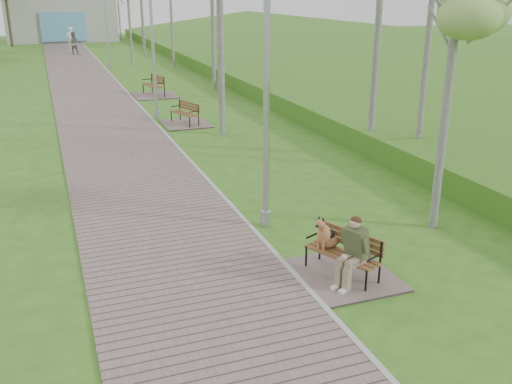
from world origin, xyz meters
TOP-DOWN VIEW (x-y plane):
  - ground at (0.00, 0.00)m, footprint 120.00×120.00m
  - walkway at (-1.75, 21.50)m, footprint 3.50×67.00m
  - kerb at (0.00, 21.50)m, footprint 0.10×67.00m
  - embankment at (12.00, 20.00)m, footprint 14.00×70.00m
  - building_north at (-1.50, 50.97)m, footprint 10.00×5.20m
  - bench_main at (0.72, -1.22)m, footprint 1.66×1.85m
  - bench_second at (1.02, 11.47)m, footprint 1.67×1.86m
  - bench_third at (1.06, 17.89)m, footprint 1.95×2.17m
  - lamp_post_near at (0.34, 1.40)m, footprint 0.23×0.23m
  - lamp_post_second at (0.23, 12.84)m, footprint 0.19×0.19m
  - lamp_post_third at (0.32, 28.81)m, footprint 0.20×0.20m
  - pedestrian_near at (-1.35, 40.27)m, footprint 0.82×0.67m
  - pedestrian_far at (-1.32, 37.88)m, footprint 0.87×0.69m

SIDE VIEW (x-z plane):
  - ground at x=0.00m, z-range 0.00..0.00m
  - embankment at x=12.00m, z-range -0.80..0.80m
  - walkway at x=-1.75m, z-range 0.00..0.04m
  - kerb at x=0.00m, z-range 0.00..0.05m
  - bench_second at x=1.02m, z-range -0.33..0.70m
  - bench_third at x=1.06m, z-range -0.37..0.82m
  - bench_main at x=0.72m, z-range -0.32..1.13m
  - pedestrian_far at x=-1.32m, z-range 0.00..1.72m
  - pedestrian_near at x=-1.35m, z-range 0.00..1.94m
  - building_north at x=-1.50m, z-range -0.01..3.99m
  - lamp_post_second at x=0.23m, z-range -0.16..4.87m
  - lamp_post_third at x=0.32m, z-range -0.17..4.90m
  - lamp_post_near at x=0.34m, z-range -0.19..5.64m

